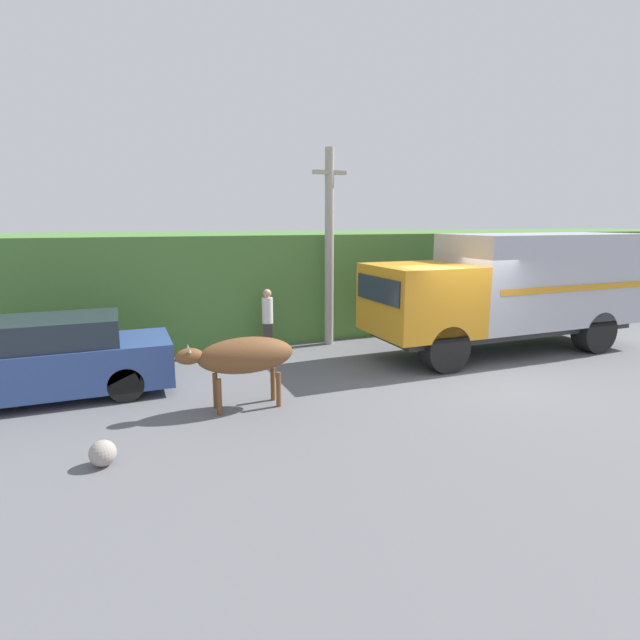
# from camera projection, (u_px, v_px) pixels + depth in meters

# --- Properties ---
(ground_plane) EXTENTS (60.00, 60.00, 0.00)m
(ground_plane) POSITION_uv_depth(u_px,v_px,m) (472.00, 374.00, 11.13)
(ground_plane) COLOR slate
(hillside_embankment) EXTENTS (32.00, 6.10, 2.99)m
(hillside_embankment) POSITION_uv_depth(u_px,v_px,m) (341.00, 275.00, 17.37)
(hillside_embankment) COLOR #4C7A38
(hillside_embankment) RESTS_ON ground_plane
(cargo_truck) EXTENTS (7.50, 2.31, 3.04)m
(cargo_truck) POSITION_uv_depth(u_px,v_px,m) (515.00, 287.00, 12.80)
(cargo_truck) COLOR #2D2D2D
(cargo_truck) RESTS_ON ground_plane
(brown_cow) EXTENTS (2.12, 0.66, 1.31)m
(brown_cow) POSITION_uv_depth(u_px,v_px,m) (243.00, 356.00, 8.96)
(brown_cow) COLOR brown
(brown_cow) RESTS_ON ground_plane
(parked_suv) EXTENTS (4.72, 1.75, 1.56)m
(parked_suv) POSITION_uv_depth(u_px,v_px,m) (42.00, 360.00, 9.47)
(parked_suv) COLOR #334C8C
(parked_suv) RESTS_ON ground_plane
(pedestrian_on_hill) EXTENTS (0.35, 0.35, 1.65)m
(pedestrian_on_hill) POSITION_uv_depth(u_px,v_px,m) (268.00, 317.00, 12.86)
(pedestrian_on_hill) COLOR #38332D
(pedestrian_on_hill) RESTS_ON ground_plane
(utility_pole) EXTENTS (0.90, 0.24, 5.23)m
(utility_pole) POSITION_uv_depth(u_px,v_px,m) (329.00, 245.00, 13.38)
(utility_pole) COLOR #9E998E
(utility_pole) RESTS_ON ground_plane
(roadside_rock) EXTENTS (0.37, 0.37, 0.37)m
(roadside_rock) POSITION_uv_depth(u_px,v_px,m) (103.00, 453.00, 6.94)
(roadside_rock) COLOR gray
(roadside_rock) RESTS_ON ground_plane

